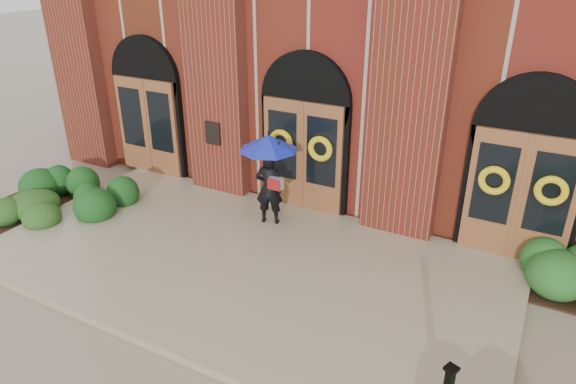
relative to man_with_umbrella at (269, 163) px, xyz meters
The scene contains 6 objects.
ground 2.33m from the man_with_umbrella, 80.49° to the right, with size 90.00×90.00×0.00m, color gray.
landing 2.17m from the man_with_umbrella, 79.60° to the right, with size 10.00×5.30×0.15m, color tan.
church_building 7.34m from the man_with_umbrella, 87.67° to the left, with size 16.20×12.53×7.00m.
man_with_umbrella is the anchor object (origin of this frame).
hedge_wall_left 5.19m from the man_with_umbrella, 166.27° to the right, with size 2.87×1.15×0.74m, color #164317.
hedge_front_left 5.50m from the man_with_umbrella, 154.18° to the right, with size 1.55×1.33×0.55m, color #264C1A.
Camera 1 is at (4.74, -6.84, 5.55)m, focal length 32.00 mm.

